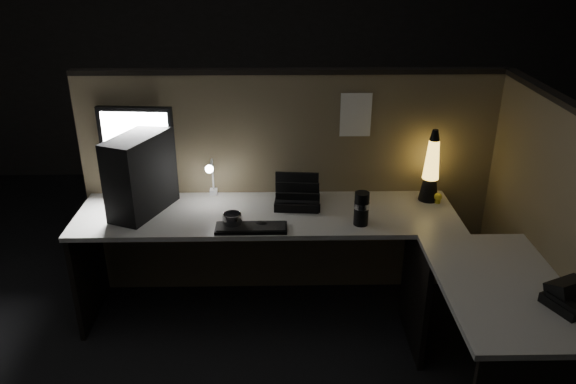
{
  "coord_description": "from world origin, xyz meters",
  "views": [
    {
      "loc": [
        -0.08,
        -2.45,
        2.24
      ],
      "look_at": [
        -0.03,
        0.35,
        0.98
      ],
      "focal_mm": 35.0,
      "sensor_mm": 36.0,
      "label": 1
    }
  ],
  "objects_px": {
    "keyboard": "(251,228)",
    "lava_lamp": "(431,171)",
    "pc_tower": "(141,174)",
    "monitor": "(137,144)",
    "desk_phone": "(571,295)"
  },
  "relations": [
    {
      "from": "lava_lamp",
      "to": "monitor",
      "type": "bearing_deg",
      "value": 177.72
    },
    {
      "from": "pc_tower",
      "to": "keyboard",
      "type": "height_order",
      "value": "pc_tower"
    },
    {
      "from": "keyboard",
      "to": "desk_phone",
      "type": "bearing_deg",
      "value": -26.87
    },
    {
      "from": "monitor",
      "to": "keyboard",
      "type": "height_order",
      "value": "monitor"
    },
    {
      "from": "monitor",
      "to": "desk_phone",
      "type": "height_order",
      "value": "monitor"
    },
    {
      "from": "keyboard",
      "to": "monitor",
      "type": "bearing_deg",
      "value": 147.17
    },
    {
      "from": "monitor",
      "to": "desk_phone",
      "type": "xyz_separation_m",
      "value": [
        2.18,
        -1.2,
        -0.31
      ]
    },
    {
      "from": "pc_tower",
      "to": "monitor",
      "type": "xyz_separation_m",
      "value": [
        -0.05,
        0.2,
        0.12
      ]
    },
    {
      "from": "keyboard",
      "to": "lava_lamp",
      "type": "xyz_separation_m",
      "value": [
        1.11,
        0.39,
        0.18
      ]
    },
    {
      "from": "keyboard",
      "to": "lava_lamp",
      "type": "relative_size",
      "value": 0.88
    },
    {
      "from": "pc_tower",
      "to": "keyboard",
      "type": "relative_size",
      "value": 1.18
    },
    {
      "from": "pc_tower",
      "to": "lava_lamp",
      "type": "height_order",
      "value": "pc_tower"
    },
    {
      "from": "pc_tower",
      "to": "monitor",
      "type": "relative_size",
      "value": 0.81
    },
    {
      "from": "desk_phone",
      "to": "lava_lamp",
      "type": "bearing_deg",
      "value": 83.37
    },
    {
      "from": "monitor",
      "to": "lava_lamp",
      "type": "distance_m",
      "value": 1.83
    }
  ]
}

